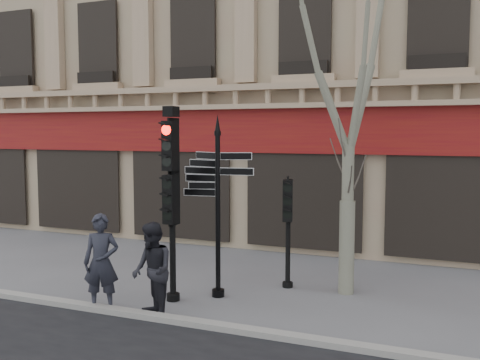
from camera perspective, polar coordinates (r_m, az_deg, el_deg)
The scene contains 8 objects.
ground at distance 11.30m, azimuth -0.12°, elevation -13.23°, with size 80.00×80.00×0.00m, color #5D5D62.
kerb at distance 10.07m, azimuth -3.26°, elevation -15.21°, with size 80.00×0.25×0.12m, color gray.
fingerpost at distance 11.38m, azimuth -2.39°, elevation 0.49°, with size 1.71×1.71×3.93m.
traffic_signal_main at distance 11.18m, azimuth -7.28°, elevation 0.08°, with size 0.46×0.33×4.09m.
traffic_signal_secondary at distance 12.21m, azimuth 5.16°, elevation -3.46°, with size 0.48×0.40×2.49m.
plane_tree at distance 11.97m, azimuth 11.71°, elevation 14.82°, with size 3.00×3.00×7.97m.
pedestrian_a at distance 11.10m, azimuth -14.58°, elevation -8.50°, with size 0.71×0.47×1.95m, color #22232D.
pedestrian_b at distance 10.47m, azimuth -9.35°, elevation -9.51°, with size 0.90×0.70×1.85m, color black.
Camera 1 is at (4.07, -9.92, 3.56)m, focal length 40.00 mm.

